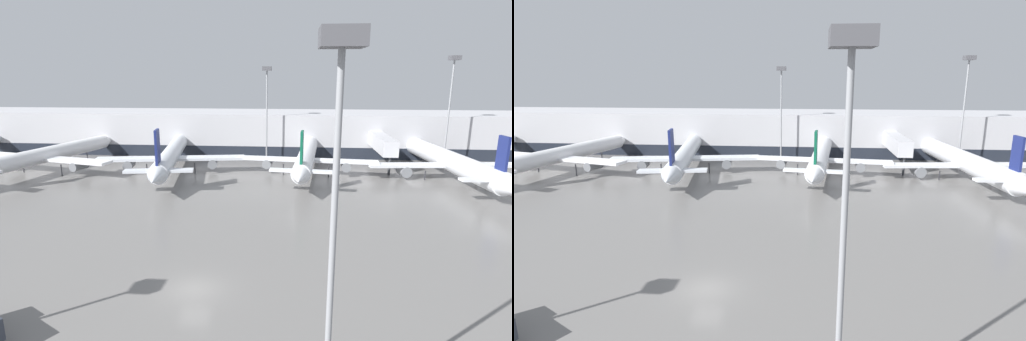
% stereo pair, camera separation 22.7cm
% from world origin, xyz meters
% --- Properties ---
extents(ground_plane, '(320.00, 320.00, 0.00)m').
position_xyz_m(ground_plane, '(0.00, 0.00, 0.00)').
color(ground_plane, slate).
extents(terminal_building, '(160.00, 29.85, 9.00)m').
position_xyz_m(terminal_building, '(0.11, 61.92, 4.49)').
color(terminal_building, '#B2B2B7').
rests_on(terminal_building, ground_plane).
extents(parked_jet_0, '(26.41, 38.06, 9.53)m').
position_xyz_m(parked_jet_0, '(-13.40, 39.18, 3.14)').
color(parked_jet_0, silver).
rests_on(parked_jet_0, ground_plane).
extents(parked_jet_1, '(27.63, 39.50, 9.26)m').
position_xyz_m(parked_jet_1, '(34.55, 39.08, 2.94)').
color(parked_jet_1, silver).
rests_on(parked_jet_1, ground_plane).
extents(parked_jet_4, '(26.67, 37.22, 10.54)m').
position_xyz_m(parked_jet_4, '(-35.79, 36.96, 3.22)').
color(parked_jet_4, white).
rests_on(parked_jet_4, ground_plane).
extents(parked_jet_5, '(24.55, 35.39, 9.36)m').
position_xyz_m(parked_jet_5, '(10.55, 39.71, 3.19)').
color(parked_jet_5, silver).
rests_on(parked_jet_5, ground_plane).
extents(apron_light_mast_3, '(1.80, 1.80, 18.88)m').
position_xyz_m(apron_light_mast_3, '(9.53, -12.16, 14.84)').
color(apron_light_mast_3, gray).
rests_on(apron_light_mast_3, ground_plane).
extents(apron_light_mast_4, '(1.80, 1.80, 18.72)m').
position_xyz_m(apron_light_mast_4, '(2.94, 51.23, 14.73)').
color(apron_light_mast_4, gray).
rests_on(apron_light_mast_4, ground_plane).
extents(apron_light_mast_6, '(1.80, 1.80, 20.52)m').
position_xyz_m(apron_light_mast_6, '(37.06, 48.59, 15.95)').
color(apron_light_mast_6, gray).
rests_on(apron_light_mast_6, ground_plane).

